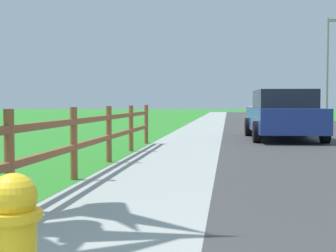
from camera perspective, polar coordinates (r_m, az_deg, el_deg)
name	(u,v)px	position (r m, az deg, el deg)	size (l,w,h in m)	color
ground_plane	(224,125)	(25.61, 6.60, 0.10)	(120.00, 120.00, 0.00)	#2E852A
road_asphalt	(288,124)	(27.80, 13.86, 0.25)	(7.00, 66.00, 0.01)	#3C3C3C
curb_concrete	(172,123)	(27.79, 0.43, 0.33)	(6.00, 66.00, 0.01)	#A1A7A2
grass_verge	(146,123)	(28.00, -2.62, 0.35)	(5.00, 66.00, 0.00)	#2E852A
rail_fence	(74,138)	(7.52, -10.96, -1.37)	(0.11, 13.26, 1.11)	brown
parked_suv_blue	(283,114)	(16.04, 13.31, 1.33)	(2.33, 4.89, 1.58)	navy
parked_car_beige	(273,112)	(23.73, 12.20, 1.65)	(2.29, 4.56, 1.47)	#C6B793
street_lamp	(329,60)	(29.97, 18.35, 7.30)	(1.17, 0.20, 6.07)	gray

